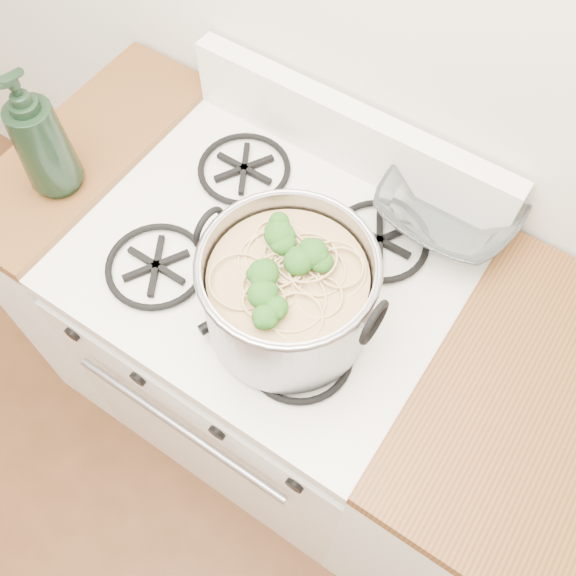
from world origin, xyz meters
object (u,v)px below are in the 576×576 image
(gas_range, at_px, (273,351))
(bottle, at_px, (38,134))
(glass_bowl, at_px, (449,211))
(stock_pot, at_px, (288,294))
(spatula, at_px, (313,265))

(gas_range, distance_m, bottle, 0.79)
(bottle, bearing_deg, glass_bowl, 47.01)
(stock_pot, bearing_deg, bottle, 179.61)
(gas_range, bearing_deg, stock_pot, -41.57)
(bottle, bearing_deg, gas_range, 31.55)
(spatula, height_order, glass_bowl, glass_bowl)
(gas_range, height_order, glass_bowl, glass_bowl)
(spatula, xyz_separation_m, bottle, (-0.56, -0.12, 0.13))
(gas_range, relative_size, spatula, 2.98)
(stock_pot, distance_m, spatula, 0.15)
(glass_bowl, relative_size, bottle, 0.39)
(stock_pot, distance_m, bottle, 0.59)
(stock_pot, height_order, glass_bowl, stock_pot)
(gas_range, xyz_separation_m, bottle, (-0.47, -0.10, 0.63))
(spatula, bearing_deg, glass_bowl, 80.31)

